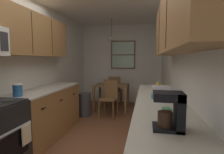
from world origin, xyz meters
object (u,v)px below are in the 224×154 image
Objects in this scene: dining_chair_far at (115,89)px; mug_by_coffeemaker at (158,85)px; mug_spare at (167,113)px; fruit_bowl at (160,96)px; dining_table at (112,89)px; dish_rack at (161,90)px; trash_bin at (85,104)px; storage_canister at (17,90)px; coffee_maker at (172,110)px; dining_chair_near at (109,97)px.

dining_chair_far is 2.32m from mug_by_coffeemaker.
fruit_bowl is at bearing 89.80° from mug_spare.
dining_table is 2.33m from dish_rack.
mug_by_coffeemaker is 1.04m from fruit_bowl.
storage_canister is (-0.30, -1.96, 0.70)m from trash_bin.
mug_spare is (1.14, -3.77, 0.44)m from dining_chair_far.
storage_canister is 2.01m from fruit_bowl.
dish_rack reaches higher than mug_spare.
trash_bin is at bearing 121.17° from coffee_maker.
fruit_bowl is at bearing 6.73° from storage_canister.
dining_table is at bearing 50.19° from trash_bin.
mug_by_coffeemaker is 0.34× the size of dish_rack.
coffee_maker is at bearing -89.53° from mug_spare.
dish_rack is at bearing -36.67° from trash_bin.
coffee_maker is at bearing -69.64° from dining_chair_near.
storage_canister reaches higher than dish_rack.
fruit_bowl reaches higher than trash_bin.
coffee_maker reaches higher than dish_rack.
storage_canister is at bearing -148.13° from mug_by_coffeemaker.
coffee_maker is at bearing -74.31° from dining_chair_far.
storage_canister is at bearing -113.99° from dining_chair_near.
dish_rack is (0.06, 1.22, 0.01)m from mug_spare.
trash_bin is at bearing -129.81° from dining_table.
dish_rack is (1.19, -2.56, 0.45)m from dining_chair_far.
dining_table reaches higher than trash_bin.
coffee_maker is (1.14, -4.06, 0.55)m from dining_chair_far.
coffee_maker is at bearing -71.98° from dining_table.
dish_rack reaches higher than dining_chair_near.
dining_chair_far is at bearing 75.08° from storage_canister.
mug_spare is 1.22m from dish_rack.
dining_chair_near is (0.05, -0.58, -0.11)m from dining_table.
dining_chair_far is at bearing 105.69° from coffee_maker.
mug_by_coffeemaker is at bearing -21.69° from trash_bin.
fruit_bowl is 0.74× the size of dish_rack.
dining_chair_near and dining_chair_far have the same top height.
fruit_bowl is at bearing -92.54° from mug_by_coffeemaker.
mug_by_coffeemaker is at bearing 88.75° from coffee_maker.
fruit_bowl is (1.14, -2.98, 0.44)m from dining_chair_far.
dining_chair_far is at bearing 106.78° from mug_spare.
coffee_maker reaches higher than mug_by_coffeemaker.
dining_table is at bearing 130.72° from mug_by_coffeemaker.
dining_chair_far is 3.97m from mug_spare.
fruit_bowl is at bearing 89.98° from coffee_maker.
mug_by_coffeemaker is at bearing -58.64° from dining_chair_far.
dining_chair_far is at bearing 93.06° from dining_chair_near.
dish_rack is (1.13, -1.40, 0.45)m from dining_chair_near.
trash_bin is (-0.62, -0.10, -0.21)m from dining_chair_near.
mug_spare is at bearing -15.60° from storage_canister.
storage_canister is 0.72× the size of fruit_bowl.
dish_rack is (2.05, 0.66, -0.04)m from storage_canister.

